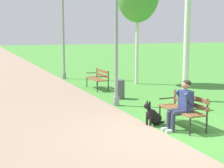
{
  "coord_description": "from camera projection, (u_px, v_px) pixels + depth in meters",
  "views": [
    {
      "loc": [
        -4.28,
        -6.37,
        2.4
      ],
      "look_at": [
        -0.58,
        2.57,
        0.9
      ],
      "focal_mm": 53.06,
      "sensor_mm": 36.0,
      "label": 1
    }
  ],
  "objects": [
    {
      "name": "paved_path",
      "position": [
        1.0,
        60.0,
        28.87
      ],
      "size": [
        4.02,
        60.0,
        0.04
      ],
      "primitive_type": "cube",
      "color": "gray",
      "rests_on": "ground"
    },
    {
      "name": "park_bench_near",
      "position": [
        184.0,
        107.0,
        8.47
      ],
      "size": [
        0.55,
        1.5,
        0.85
      ],
      "color": "brown",
      "rests_on": "ground"
    },
    {
      "name": "park_bench_mid",
      "position": [
        98.0,
        77.0,
        14.19
      ],
      "size": [
        0.55,
        1.5,
        0.85
      ],
      "color": "brown",
      "rests_on": "ground"
    },
    {
      "name": "ground_plane",
      "position": [
        176.0,
        136.0,
        7.8
      ],
      "size": [
        120.0,
        120.0,
        0.0
      ],
      "primitive_type": "plane",
      "color": "#478E38"
    },
    {
      "name": "person_seated_on_near_bench",
      "position": [
        182.0,
        103.0,
        8.18
      ],
      "size": [
        0.74,
        0.49,
        1.25
      ],
      "color": "#33384C",
      "rests_on": "ground"
    },
    {
      "name": "lamp_post_mid",
      "position": [
        63.0,
        32.0,
        17.07
      ],
      "size": [
        0.24,
        0.24,
        4.72
      ],
      "color": "gray",
      "rests_on": "ground"
    },
    {
      "name": "dog_black",
      "position": [
        153.0,
        116.0,
        8.63
      ],
      "size": [
        0.8,
        0.43,
        0.71
      ],
      "color": "black",
      "rests_on": "ground"
    },
    {
      "name": "lamp_post_near",
      "position": [
        116.0,
        43.0,
        10.73
      ],
      "size": [
        0.24,
        0.24,
        4.01
      ],
      "color": "gray",
      "rests_on": "ground"
    },
    {
      "name": "litter_bin",
      "position": [
        120.0,
        89.0,
        12.12
      ],
      "size": [
        0.36,
        0.36,
        0.7
      ],
      "primitive_type": "cylinder",
      "color": "#515156",
      "rests_on": "ground"
    }
  ]
}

